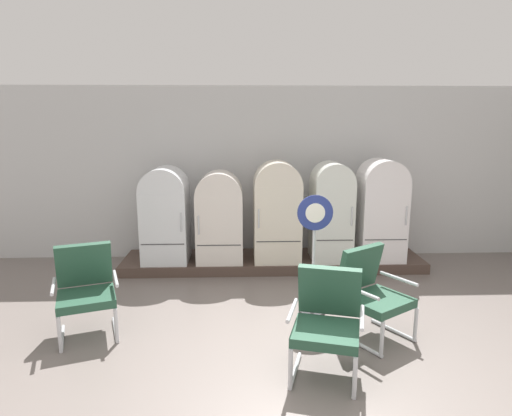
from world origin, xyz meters
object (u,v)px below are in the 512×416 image
Objects in this scene: refrigerator_3 at (331,208)px; refrigerator_4 at (381,207)px; refrigerator_1 at (219,215)px; refrigerator_0 at (165,212)px; armchair_center at (327,318)px; sign_stand at (314,259)px; armchair_left at (86,287)px; armchair_right at (372,290)px; refrigerator_2 at (277,209)px.

refrigerator_3 is 0.76m from refrigerator_4.
refrigerator_3 is (1.71, 0.03, 0.08)m from refrigerator_1.
refrigerator_4 is (3.30, -0.04, 0.06)m from refrigerator_0.
sign_stand is (0.08, 1.24, 0.15)m from armchair_center.
refrigerator_4 is 1.61× the size of armchair_center.
armchair_right is at bearing -3.68° from armchair_left.
armchair_center is at bearing -56.14° from refrigerator_0.
refrigerator_0 is at bearing 74.96° from armchair_left.
armchair_right and armchair_center have the same top height.
sign_stand is at bearing -108.41° from refrigerator_3.
refrigerator_3 is 2.23m from armchair_right.
refrigerator_0 is 1.05× the size of refrigerator_1.
refrigerator_2 is 3.01m from armchair_left.
refrigerator_2 reaches higher than sign_stand.
refrigerator_1 is 1.97m from sign_stand.
refrigerator_3 is at bearing 178.86° from refrigerator_4.
sign_stand is at bearing -79.10° from refrigerator_2.
refrigerator_2 reaches higher than armchair_right.
refrigerator_1 is 1.43× the size of armchair_center.
refrigerator_3 is 2.94m from armchair_center.
sign_stand is at bearing -39.10° from refrigerator_0.
refrigerator_0 is 0.93× the size of refrigerator_4.
refrigerator_1 is 0.89× the size of refrigerator_4.
refrigerator_3 is 1.56× the size of armchair_left.
refrigerator_2 reaches higher than armchair_center.
armchair_center is at bearing -102.15° from refrigerator_3.
refrigerator_2 is 0.99× the size of refrigerator_4.
refrigerator_0 is 3.38m from armchair_right.
armchair_left is 1.00× the size of armchair_center.
refrigerator_3 reaches higher than armchair_left.
refrigerator_4 is (2.47, 0.01, 0.10)m from refrigerator_1.
refrigerator_1 is 0.95× the size of sign_stand.
armchair_left is at bearing -124.83° from refrigerator_1.
refrigerator_4 reaches higher than armchair_center.
refrigerator_0 is at bearing 123.86° from armchair_center.
armchair_center is (-1.37, -2.82, -0.45)m from refrigerator_4.
refrigerator_3 is 3.69m from armchair_left.
refrigerator_3 is at bearing -0.59° from refrigerator_0.
armchair_left is (-3.07, -1.99, -0.43)m from refrigerator_3.
refrigerator_4 is at bearing 50.76° from sign_stand.
armchair_left is (-2.24, -1.96, -0.44)m from refrigerator_2.
refrigerator_2 is 1.58× the size of armchair_left.
refrigerator_2 reaches higher than refrigerator_3.
refrigerator_1 is at bearing -179.05° from refrigerator_3.
refrigerator_2 is 2.36m from armchair_right.
armchair_left is (-3.84, -1.97, -0.45)m from refrigerator_4.
refrigerator_3 is 1.56× the size of armchair_right.
armchair_right is at bearing -41.17° from refrigerator_0.
refrigerator_4 is at bearing 0.31° from refrigerator_2.
armchair_center is 1.25m from sign_stand.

